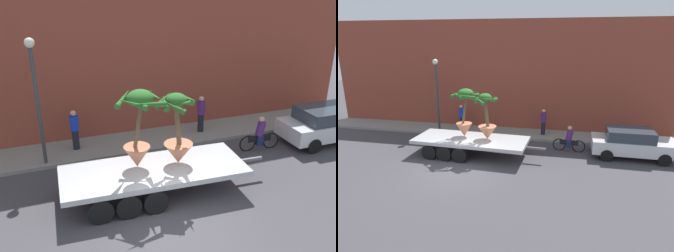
# 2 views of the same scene
# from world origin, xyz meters

# --- Properties ---
(ground_plane) EXTENTS (60.00, 60.00, 0.00)m
(ground_plane) POSITION_xyz_m (0.00, 0.00, 0.00)
(ground_plane) COLOR #423F44
(sidewalk) EXTENTS (24.00, 2.20, 0.15)m
(sidewalk) POSITION_xyz_m (0.00, 6.10, 0.07)
(sidewalk) COLOR gray
(sidewalk) RESTS_ON ground
(building_facade) EXTENTS (24.00, 1.20, 7.48)m
(building_facade) POSITION_xyz_m (0.00, 7.80, 3.74)
(building_facade) COLOR brown
(building_facade) RESTS_ON ground
(flatbed_trailer) EXTENTS (7.23, 2.63, 0.98)m
(flatbed_trailer) POSITION_xyz_m (-0.13, 2.02, 0.77)
(flatbed_trailer) COLOR #B7BABF
(flatbed_trailer) RESTS_ON ground
(potted_palm_rear) EXTENTS (1.33, 1.42, 2.51)m
(potted_palm_rear) POSITION_xyz_m (1.00, 2.10, 2.04)
(potted_palm_rear) COLOR #C17251
(potted_palm_rear) RESTS_ON flatbed_trailer
(potted_palm_middle) EXTENTS (1.58, 1.64, 2.68)m
(potted_palm_middle) POSITION_xyz_m (-0.28, 2.31, 2.39)
(potted_palm_middle) COLOR #C17251
(potted_palm_middle) RESTS_ON flatbed_trailer
(cyclist) EXTENTS (1.84, 0.37, 1.54)m
(cyclist) POSITION_xyz_m (5.40, 3.73, 0.67)
(cyclist) COLOR black
(cyclist) RESTS_ON ground
(parked_car) EXTENTS (4.33, 2.00, 1.58)m
(parked_car) POSITION_xyz_m (8.71, 3.52, 0.83)
(parked_car) COLOR silver
(parked_car) RESTS_ON ground
(pedestrian_near_gate) EXTENTS (0.36, 0.36, 1.71)m
(pedestrian_near_gate) POSITION_xyz_m (-1.95, 6.16, 1.04)
(pedestrian_near_gate) COLOR black
(pedestrian_near_gate) RESTS_ON sidewalk
(pedestrian_far_left) EXTENTS (0.36, 0.36, 1.71)m
(pedestrian_far_left) POSITION_xyz_m (3.72, 6.07, 1.04)
(pedestrian_far_left) COLOR black
(pedestrian_far_left) RESTS_ON sidewalk
(street_lamp) EXTENTS (0.36, 0.36, 4.83)m
(street_lamp) POSITION_xyz_m (-3.24, 5.30, 3.23)
(street_lamp) COLOR #383D42
(street_lamp) RESTS_ON sidewalk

